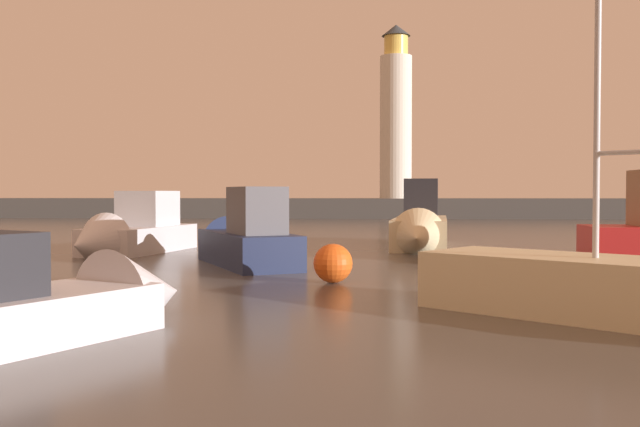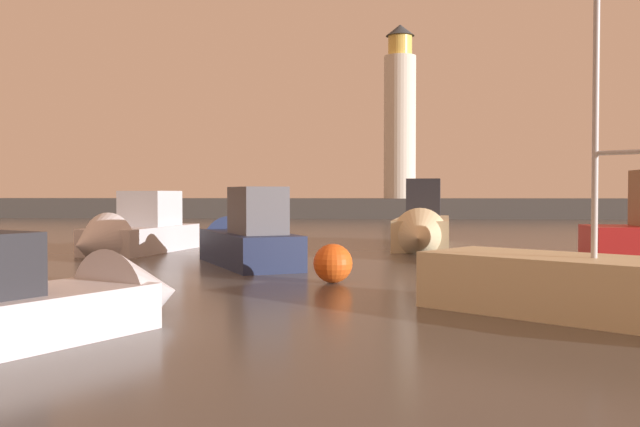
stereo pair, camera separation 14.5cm
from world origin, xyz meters
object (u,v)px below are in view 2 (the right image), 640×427
object	(u,v)px
lighthouse	(400,116)
motorboat_2	(129,234)
motorboat_3	(56,303)
sailboat_moored	(638,290)
mooring_buoy	(333,263)
motorboat_0	(422,228)
motorboat_4	(242,239)

from	to	relation	value
lighthouse	motorboat_2	size ratio (longest dim) A/B	2.11
motorboat_2	motorboat_3	bearing A→B (deg)	-75.11
sailboat_moored	mooring_buoy	xyz separation A→B (m)	(-5.76, 5.43, -0.11)
motorboat_0	mooring_buoy	bearing A→B (deg)	-104.72
motorboat_0	motorboat_2	size ratio (longest dim) A/B	1.20
motorboat_3	motorboat_4	size ratio (longest dim) A/B	0.90
lighthouse	mooring_buoy	world-z (taller)	lighthouse
motorboat_2	sailboat_moored	xyz separation A→B (m)	(14.02, -13.67, -0.14)
motorboat_2	lighthouse	bearing A→B (deg)	73.58
motorboat_2	sailboat_moored	bearing A→B (deg)	-44.28
motorboat_3	lighthouse	bearing A→B (deg)	82.07
mooring_buoy	lighthouse	bearing A→B (deg)	85.74
sailboat_moored	mooring_buoy	world-z (taller)	sailboat_moored
mooring_buoy	motorboat_4	bearing A→B (deg)	123.41
lighthouse	motorboat_3	size ratio (longest dim) A/B	2.53
lighthouse	sailboat_moored	xyz separation A→B (m)	(2.15, -53.95, -8.82)
motorboat_0	motorboat_4	world-z (taller)	motorboat_0
lighthouse	sailboat_moored	bearing A→B (deg)	-87.72
lighthouse	mooring_buoy	bearing A→B (deg)	-94.26
sailboat_moored	mooring_buoy	bearing A→B (deg)	136.66
motorboat_0	motorboat_3	distance (m)	20.47
lighthouse	motorboat_3	world-z (taller)	lighthouse
motorboat_3	mooring_buoy	xyz separation A→B (m)	(4.15, 7.21, -0.03)
motorboat_0	sailboat_moored	bearing A→B (deg)	-81.40
motorboat_0	motorboat_3	xyz separation A→B (m)	(-7.29, -19.13, -0.32)
motorboat_4	mooring_buoy	distance (m)	5.96
lighthouse	motorboat_4	size ratio (longest dim) A/B	2.27
motorboat_4	mooring_buoy	size ratio (longest dim) A/B	6.91
motorboat_2	mooring_buoy	distance (m)	11.67
lighthouse	motorboat_2	world-z (taller)	lighthouse
lighthouse	motorboat_0	size ratio (longest dim) A/B	1.76
motorboat_4	sailboat_moored	world-z (taller)	sailboat_moored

